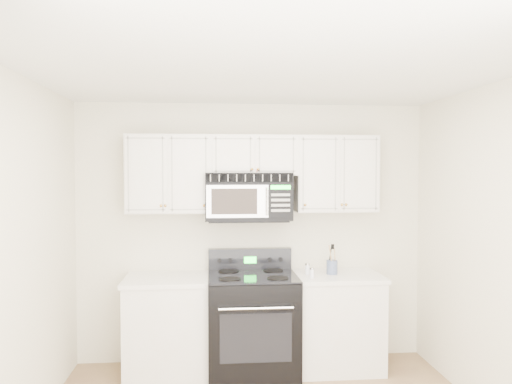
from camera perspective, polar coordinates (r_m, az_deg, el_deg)
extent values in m
cube|color=silver|center=(3.39, 2.04, 13.98)|extent=(3.50, 3.50, 0.01)
cube|color=beige|center=(5.10, -0.46, -4.62)|extent=(3.50, 0.01, 2.60)
cube|color=beige|center=(1.71, 9.75, -18.80)|extent=(3.50, 0.01, 2.60)
cube|color=beige|center=(3.60, -27.08, -7.77)|extent=(0.01, 3.50, 2.60)
cube|color=beige|center=(4.97, -9.71, -15.00)|extent=(0.82, 0.63, 0.88)
cube|color=white|center=(4.85, -9.75, -9.80)|extent=(0.86, 0.65, 0.04)
cube|color=black|center=(5.13, -9.64, -19.03)|extent=(0.82, 0.55, 0.10)
cube|color=beige|center=(5.10, 9.15, -14.53)|extent=(0.82, 0.63, 0.88)
cube|color=white|center=(4.98, 9.18, -9.47)|extent=(0.86, 0.65, 0.04)
cube|color=black|center=(5.26, 9.01, -18.48)|extent=(0.82, 0.55, 0.10)
cube|color=black|center=(4.92, -0.40, -14.89)|extent=(0.84, 0.72, 0.92)
cube|color=black|center=(4.58, -0.01, -16.35)|extent=(0.64, 0.01, 0.44)
cylinder|color=silver|center=(4.48, 0.02, -13.17)|extent=(0.66, 0.02, 0.02)
cube|color=black|center=(4.80, -0.41, -9.58)|extent=(0.84, 0.72, 0.02)
cube|color=black|center=(5.09, -0.70, -7.69)|extent=(0.84, 0.08, 0.22)
cube|color=#1BFF30|center=(5.05, -0.66, -7.78)|extent=(0.12, 0.00, 0.07)
cube|color=beige|center=(4.89, -9.92, 2.05)|extent=(0.80, 0.33, 0.75)
cube|color=beige|center=(5.03, 9.05, 2.06)|extent=(0.80, 0.33, 0.75)
cube|color=beige|center=(4.90, -0.30, 4.19)|extent=(0.84, 0.33, 0.39)
sphere|color=#BD8A3D|center=(4.72, -10.33, -1.55)|extent=(0.03, 0.03, 0.03)
sphere|color=#BD8A3D|center=(4.70, -5.95, -1.54)|extent=(0.03, 0.03, 0.03)
sphere|color=#BD8A3D|center=(4.78, 5.63, -1.47)|extent=(0.03, 0.03, 0.03)
sphere|color=#BD8A3D|center=(4.86, 9.80, -1.43)|extent=(0.03, 0.03, 0.03)
sphere|color=#BD8A3D|center=(4.70, -0.47, 2.62)|extent=(0.03, 0.03, 0.03)
sphere|color=#BD8A3D|center=(4.71, 0.26, 2.62)|extent=(0.03, 0.03, 0.03)
cylinder|color=#B02D0E|center=(4.71, 0.10, 1.99)|extent=(0.00, 0.00, 0.10)
sphere|color=#BD8A3D|center=(4.71, 0.10, 1.31)|extent=(0.03, 0.03, 0.03)
cube|color=black|center=(4.85, -0.91, -0.48)|extent=(0.83, 0.41, 0.46)
cube|color=#9C9A93|center=(4.65, -0.73, 1.62)|extent=(0.81, 0.01, 0.08)
cube|color=#B9BABE|center=(4.64, -2.13, -1.08)|extent=(0.58, 0.01, 0.30)
cube|color=black|center=(4.63, -2.49, -1.09)|extent=(0.43, 0.01, 0.24)
cube|color=black|center=(4.68, 2.82, -1.05)|extent=(0.23, 0.01, 0.30)
cube|color=#1BFF30|center=(4.66, 2.84, 0.55)|extent=(0.19, 0.00, 0.04)
cylinder|color=silver|center=(4.62, 1.30, -1.09)|extent=(0.02, 0.02, 0.26)
cylinder|color=slate|center=(4.96, 8.68, -8.49)|extent=(0.11, 0.11, 0.13)
cylinder|color=tan|center=(4.95, 9.02, -7.69)|extent=(0.01, 0.01, 0.23)
cylinder|color=black|center=(4.97, 8.44, -7.55)|extent=(0.01, 0.01, 0.25)
cylinder|color=tan|center=(4.92, 8.59, -7.55)|extent=(0.01, 0.01, 0.27)
cylinder|color=silver|center=(4.77, 6.41, -9.25)|extent=(0.04, 0.04, 0.08)
cylinder|color=silver|center=(4.76, 6.41, -8.67)|extent=(0.04, 0.04, 0.02)
cylinder|color=silver|center=(4.91, 5.91, -8.84)|extent=(0.04, 0.04, 0.09)
cylinder|color=silver|center=(4.90, 5.91, -8.21)|extent=(0.05, 0.05, 0.02)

